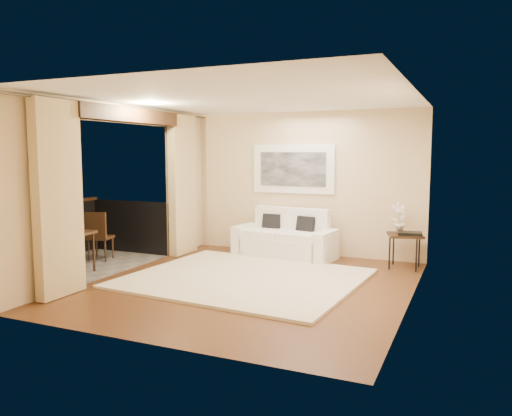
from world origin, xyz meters
The scene contains 18 objects.
floor centered at (0.00, 0.00, 0.00)m, with size 5.00×5.00×0.00m, color brown.
room_shell centered at (-2.13, 0.00, 2.52)m, with size 5.00×6.40×5.00m.
balcony centered at (-3.31, 0.00, 0.18)m, with size 1.81×2.60×1.17m.
curtains centered at (-2.11, 0.00, 1.34)m, with size 0.16×4.80×2.64m.
artwork centered at (-0.22, 2.46, 1.62)m, with size 1.62×0.07×0.92m.
rug centered at (-0.21, 0.23, 0.02)m, with size 3.35×2.92×0.04m, color beige.
sofa centered at (-0.22, 2.09, 0.32)m, with size 1.94×1.00×0.90m.
side_table centered at (1.93, 2.00, 0.52)m, with size 0.67×0.67×0.58m.
tray centered at (2.01, 1.93, 0.61)m, with size 0.38×0.28×0.05m, color black.
orchid centered at (1.81, 2.16, 0.84)m, with size 0.27×0.19×0.52m, color white.
bistro_table centered at (-2.92, -0.50, 0.59)m, with size 0.60×0.60×0.67m.
balcony_chair_far centered at (-3.16, 0.38, 0.51)m, with size 0.47×0.48×0.89m.
balcony_chair_near centered at (-3.14, -0.54, 0.59)m, with size 0.47×0.48×1.02m.
ice_bucket centered at (-3.07, -0.36, 0.77)m, with size 0.18×0.18×0.20m, color silver.
candle centered at (-2.85, -0.37, 0.71)m, with size 0.06×0.06×0.07m, color red.
vase centered at (-2.92, -0.66, 0.76)m, with size 0.04×0.04×0.18m, color white.
glass_a centered at (-2.82, -0.58, 0.73)m, with size 0.06×0.06×0.12m, color silver.
glass_b centered at (-2.72, -0.51, 0.73)m, with size 0.06×0.06×0.12m, color silver.
Camera 1 is at (2.95, -6.53, 1.94)m, focal length 35.00 mm.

